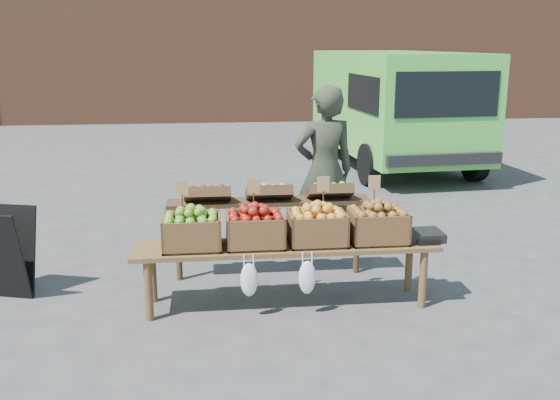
{
  "coord_description": "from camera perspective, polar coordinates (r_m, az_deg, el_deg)",
  "views": [
    {
      "loc": [
        -1.45,
        -5.42,
        2.31
      ],
      "look_at": [
        -0.81,
        0.29,
        0.85
      ],
      "focal_mm": 40.0,
      "sensor_mm": 36.0,
      "label": 1
    }
  ],
  "objects": [
    {
      "name": "chalkboard_sign",
      "position": [
        6.3,
        -24.16,
        -4.41
      ],
      "size": [
        0.63,
        0.46,
        0.86
      ],
      "primitive_type": null,
      "rotation": [
        0.0,
        0.0,
        -0.3
      ],
      "color": "black",
      "rests_on": "ground"
    },
    {
      "name": "display_bench",
      "position": [
        5.63,
        0.58,
        -6.83
      ],
      "size": [
        2.7,
        0.56,
        0.57
      ],
      "primitive_type": null,
      "color": "brown",
      "rests_on": "ground"
    },
    {
      "name": "crate_red_apples",
      "position": [
        5.53,
        3.42,
        -2.6
      ],
      "size": [
        0.5,
        0.4,
        0.28
      ],
      "primitive_type": null,
      "color": "gold",
      "rests_on": "display_bench"
    },
    {
      "name": "crate_russet_pears",
      "position": [
        5.47,
        -2.28,
        -2.79
      ],
      "size": [
        0.5,
        0.4,
        0.28
      ],
      "primitive_type": null,
      "color": "#81010A",
      "rests_on": "display_bench"
    },
    {
      "name": "weighing_scale",
      "position": [
        5.8,
        12.95,
        -3.17
      ],
      "size": [
        0.34,
        0.3,
        0.08
      ],
      "primitive_type": "cube",
      "color": "black",
      "rests_on": "display_bench"
    },
    {
      "name": "crate_golden_apples",
      "position": [
        5.46,
        -8.06,
        -2.95
      ],
      "size": [
        0.5,
        0.4,
        0.28
      ],
      "primitive_type": null,
      "color": "#5A9620",
      "rests_on": "display_bench"
    },
    {
      "name": "ground",
      "position": [
        6.07,
        7.98,
        -8.28
      ],
      "size": [
        80.0,
        80.0,
        0.0
      ],
      "primitive_type": "plane",
      "color": "#464648"
    },
    {
      "name": "crate_green_apples",
      "position": [
        5.65,
        8.93,
        -2.39
      ],
      "size": [
        0.5,
        0.4,
        0.28
      ],
      "primitive_type": null,
      "color": "#966128",
      "rests_on": "display_bench"
    },
    {
      "name": "vendor",
      "position": [
        6.86,
        4.07,
        2.65
      ],
      "size": [
        0.74,
        0.54,
        1.87
      ],
      "primitive_type": "imported",
      "rotation": [
        0.0,
        0.0,
        3.29
      ],
      "color": "#303628",
      "rests_on": "ground"
    },
    {
      "name": "back_table",
      "position": [
        6.22,
        -1.01,
        -2.47
      ],
      "size": [
        2.1,
        0.44,
        1.04
      ],
      "primitive_type": null,
      "color": "#3F2B19",
      "rests_on": "ground"
    },
    {
      "name": "delivery_van",
      "position": [
        12.0,
        10.29,
        8.08
      ],
      "size": [
        2.54,
        4.91,
        2.13
      ],
      "primitive_type": null,
      "rotation": [
        0.0,
        0.0,
        0.08
      ],
      "color": "#4DC541",
      "rests_on": "ground"
    }
  ]
}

